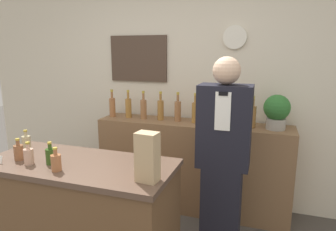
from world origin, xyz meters
TOP-DOWN VIEW (x-y plane):
  - back_wall at (-0.00, 2.00)m, footprint 5.20×0.09m
  - back_shelf at (0.22, 1.74)m, footprint 2.05×0.40m
  - display_counter at (-0.32, 0.48)m, footprint 1.41×0.63m
  - shopkeeper at (0.64, 1.12)m, footprint 0.42×0.27m
  - potted_plant at (1.05, 1.73)m, footprint 0.25×0.25m
  - paper_bag at (0.28, 0.35)m, footprint 0.14×0.11m
  - counter_bottle_0 at (-0.89, 0.60)m, footprint 0.07×0.07m
  - counter_bottle_1 at (-0.76, 0.39)m, footprint 0.07×0.07m
  - counter_bottle_2 at (-0.63, 0.34)m, footprint 0.07×0.07m
  - counter_bottle_3 at (-0.48, 0.39)m, footprint 0.07×0.07m
  - counter_bottle_4 at (-0.36, 0.30)m, footprint 0.07×0.07m
  - shelf_bottle_0 at (-0.72, 1.73)m, footprint 0.07×0.07m
  - shelf_bottle_1 at (-0.53, 1.75)m, footprint 0.07×0.07m
  - shelf_bottle_2 at (-0.33, 1.73)m, footprint 0.07×0.07m
  - shelf_bottle_3 at (-0.14, 1.75)m, footprint 0.07×0.07m
  - shelf_bottle_4 at (0.05, 1.76)m, footprint 0.07×0.07m
  - shelf_bottle_5 at (0.25, 1.74)m, footprint 0.07×0.07m
  - shelf_bottle_6 at (0.44, 1.75)m, footprint 0.07×0.07m
  - shelf_bottle_7 at (0.63, 1.75)m, footprint 0.07×0.07m
  - shelf_bottle_8 at (0.83, 1.72)m, footprint 0.07×0.07m

SIDE VIEW (x-z plane):
  - display_counter at x=-0.32m, z-range 0.00..0.93m
  - back_shelf at x=0.22m, z-range 0.00..0.98m
  - shopkeeper at x=0.64m, z-range 0.00..1.67m
  - counter_bottle_0 at x=-0.89m, z-range 0.91..1.07m
  - counter_bottle_1 at x=-0.76m, z-range 0.91..1.07m
  - counter_bottle_2 at x=-0.63m, z-range 0.91..1.07m
  - counter_bottle_3 at x=-0.48m, z-range 0.91..1.07m
  - counter_bottle_4 at x=-0.36m, z-range 0.91..1.07m
  - paper_bag at x=0.28m, z-range 0.93..1.24m
  - shelf_bottle_0 at x=-0.72m, z-range 0.94..1.25m
  - shelf_bottle_1 at x=-0.53m, z-range 0.94..1.25m
  - shelf_bottle_2 at x=-0.33m, z-range 0.94..1.25m
  - shelf_bottle_3 at x=-0.14m, z-range 0.94..1.25m
  - shelf_bottle_4 at x=0.05m, z-range 0.94..1.25m
  - shelf_bottle_5 at x=0.25m, z-range 0.94..1.25m
  - shelf_bottle_6 at x=0.44m, z-range 0.94..1.25m
  - shelf_bottle_7 at x=0.63m, z-range 0.94..1.25m
  - shelf_bottle_8 at x=0.83m, z-range 0.94..1.25m
  - potted_plant at x=1.05m, z-range 0.99..1.33m
  - back_wall at x=0.00m, z-range 0.00..2.70m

